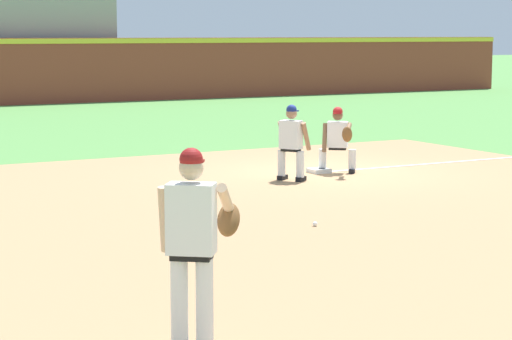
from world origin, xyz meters
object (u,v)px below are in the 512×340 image
Objects in this scene: pitcher at (194,241)px; first_baseman at (338,137)px; first_base_bag at (319,171)px; baseball at (315,224)px; baserunner at (291,140)px.

pitcher is 11.81m from first_baseman.
pitcher is at bearing -127.36° from first_base_bag.
first_base_bag is 11.85m from pitcher.
first_baseman reaches higher than first_base_bag.
first_baseman is (3.35, 4.51, 0.69)m from baseball.
first_base_bag is 5.64m from baseball.
first_base_bag is at bearing 32.17° from baserunner.
first_base_bag is 0.20× the size of pitcher.
baseball is at bearing 48.46° from pitcher.
pitcher is at bearing -125.05° from baserunner.
first_baseman is at bearing 50.78° from pitcher.
first_baseman reaches higher than baseball.
baserunner is (-1.04, -0.65, 0.75)m from first_base_bag.
first_base_bag reaches higher than baseball.
baseball is 0.06× the size of first_baseman.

